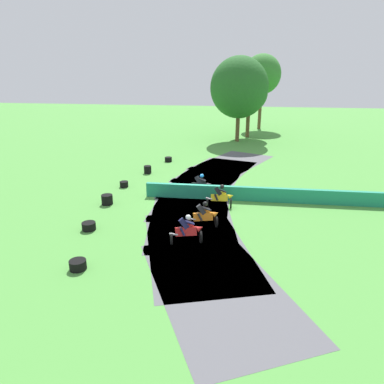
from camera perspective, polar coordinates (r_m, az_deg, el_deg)
name	(u,v)px	position (r m, az deg, el deg)	size (l,w,h in m)	color
ground_plane	(194,198)	(23.00, 0.36, -0.97)	(120.00, 120.00, 0.00)	#4C933D
track_asphalt	(209,199)	(22.90, 2.78, -1.07)	(8.75, 28.72, 0.01)	#515156
safety_barrier	(280,195)	(22.83, 13.79, -0.50)	(0.30, 16.90, 0.90)	#1E8466
motorcycle_lead_black	(200,185)	(23.50, 1.36, 1.14)	(1.68, 0.78, 1.43)	black
motorcycle_chase_yellow	(221,197)	(21.45, 4.57, -0.74)	(1.68, 0.89, 1.42)	black
motorcycle_trailing_orange	(204,215)	(18.65, 1.96, -3.72)	(1.68, 1.10, 1.43)	black
motorcycle_fourth_red	(187,230)	(17.04, -0.74, -6.05)	(1.68, 1.13, 1.43)	black
tire_stack_near	(168,159)	(32.17, -3.78, 5.20)	(0.63, 0.63, 0.40)	black
tire_stack_mid_a	(148,170)	(28.64, -7.07, 3.56)	(0.58, 0.58, 0.60)	black
tire_stack_mid_b	(124,184)	(25.55, -10.75, 1.23)	(0.58, 0.58, 0.40)	black
tire_stack_far	(107,200)	(22.48, -13.34, -1.17)	(0.68, 0.68, 0.60)	black
tire_stack_extra_a	(89,226)	(19.24, -16.08, -5.23)	(0.70, 0.70, 0.40)	black
tire_stack_extra_b	(78,265)	(15.80, -17.69, -10.96)	(0.70, 0.70, 0.40)	black
tree_far_left	(262,74)	(50.56, 11.07, 17.86)	(4.93, 4.93, 9.76)	brown
tree_far_right	(239,88)	(41.03, 7.51, 16.14)	(6.32, 6.32, 9.24)	brown
tree_mid_rise	(249,93)	(43.87, 9.09, 15.24)	(4.24, 4.24, 7.40)	brown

